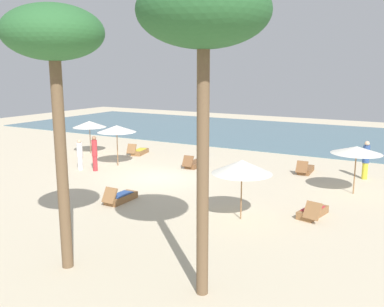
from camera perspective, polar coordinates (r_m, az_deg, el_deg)
The scene contains 17 objects.
ground_plane at distance 21.05m, azimuth -4.88°, elevation -3.32°, with size 60.00×60.00×0.00m, color beige.
ocean_water at distance 36.07m, azimuth 10.56°, elevation 2.76°, with size 48.00×16.00×0.06m, color slate.
umbrella_0 at distance 27.48m, azimuth -13.85°, elevation 3.92°, with size 2.13×2.13×2.12m.
umbrella_1 at distance 19.21m, azimuth 21.59°, elevation 0.44°, with size 2.15×2.15×2.11m.
umbrella_2 at distance 14.90m, azimuth 6.85°, elevation -1.80°, with size 2.18×2.18×2.20m.
umbrella_3 at distance 23.59m, azimuth -10.26°, elevation 3.35°, with size 2.16×2.16×2.30m.
lounger_0 at distance 23.25m, azimuth 0.31°, elevation -1.43°, with size 0.72×1.68×0.74m.
lounger_1 at distance 16.15m, azimuth 16.18°, elevation -7.69°, with size 0.90×1.73×0.73m.
lounger_2 at distance 17.46m, azimuth -9.81°, elevation -5.95°, with size 0.60×1.64×0.74m.
lounger_3 at distance 26.93m, azimuth -7.22°, elevation 0.28°, with size 0.93×1.72×0.74m.
lounger_4 at distance 22.73m, azimuth 15.26°, elevation -2.14°, with size 0.67×1.67×0.74m.
person_0 at distance 23.27m, azimuth -15.10°, elevation -0.12°, with size 0.36×0.36×1.67m.
person_1 at distance 22.23m, azimuth 22.67°, elevation -0.78°, with size 0.32×0.32×1.91m.
person_2 at distance 26.35m, azimuth 1.86°, elevation 1.57°, with size 0.44×0.44×1.66m.
person_3 at distance 22.78m, azimuth -13.18°, elevation 0.10°, with size 0.37×0.37×1.90m.
palm_0 at distance 9.34m, azimuth 1.60°, elevation 18.17°, with size 2.91×2.91×7.36m.
palm_1 at distance 11.23m, azimuth -18.40°, elevation 14.49°, with size 2.53×2.53×6.93m.
Camera 1 is at (11.56, -16.75, 5.34)m, focal length 38.99 mm.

